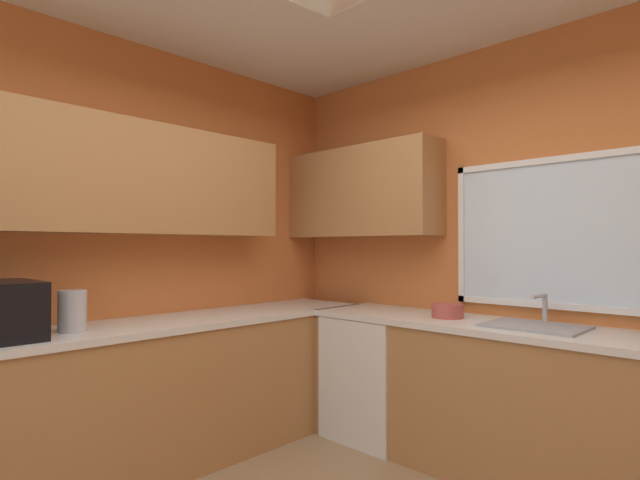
{
  "coord_description": "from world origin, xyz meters",
  "views": [
    {
      "loc": [
        1.28,
        -1.37,
        1.37
      ],
      "look_at": [
        -0.76,
        0.74,
        1.41
      ],
      "focal_mm": 27.62,
      "sensor_mm": 36.0,
      "label": 1
    }
  ],
  "objects_px": {
    "dishwasher": "(377,376)",
    "bowl": "(448,311)",
    "kettle": "(72,311)",
    "sink_assembly": "(535,325)"
  },
  "relations": [
    {
      "from": "dishwasher",
      "to": "sink_assembly",
      "type": "xyz_separation_m",
      "value": [
        1.11,
        0.04,
        0.49
      ]
    },
    {
      "from": "sink_assembly",
      "to": "bowl",
      "type": "bearing_deg",
      "value": -179.25
    },
    {
      "from": "dishwasher",
      "to": "kettle",
      "type": "distance_m",
      "value": 2.06
    },
    {
      "from": "sink_assembly",
      "to": "dishwasher",
      "type": "bearing_deg",
      "value": -178.08
    },
    {
      "from": "dishwasher",
      "to": "bowl",
      "type": "relative_size",
      "value": 4.23
    },
    {
      "from": "dishwasher",
      "to": "kettle",
      "type": "height_order",
      "value": "kettle"
    },
    {
      "from": "kettle",
      "to": "sink_assembly",
      "type": "xyz_separation_m",
      "value": [
        1.75,
        1.91,
        -0.1
      ]
    },
    {
      "from": "sink_assembly",
      "to": "bowl",
      "type": "xyz_separation_m",
      "value": [
        -0.56,
        -0.01,
        0.03
      ]
    },
    {
      "from": "kettle",
      "to": "sink_assembly",
      "type": "bearing_deg",
      "value": 47.44
    },
    {
      "from": "dishwasher",
      "to": "bowl",
      "type": "bearing_deg",
      "value": 3.08
    }
  ]
}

